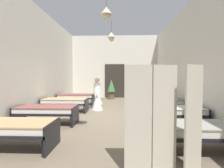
# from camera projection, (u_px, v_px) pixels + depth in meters

# --- Properties ---
(ground_plane) EXTENTS (6.68, 12.85, 0.10)m
(ground_plane) POSITION_uv_depth(u_px,v_px,m) (110.00, 119.00, 6.43)
(ground_plane) COLOR #7A6B56
(room_shell) EXTENTS (6.48, 12.45, 4.44)m
(room_shell) POSITION_uv_depth(u_px,v_px,m) (112.00, 60.00, 7.66)
(room_shell) COLOR silver
(room_shell) RESTS_ON ground
(bed_left_row_0) EXTENTS (1.90, 0.84, 0.57)m
(bed_left_row_0) POSITION_uv_depth(u_px,v_px,m) (9.00, 128.00, 3.65)
(bed_left_row_0) COLOR black
(bed_left_row_0) RESTS_ON ground
(bed_right_row_0) EXTENTS (1.90, 0.84, 0.57)m
(bed_right_row_0) POSITION_uv_depth(u_px,v_px,m) (202.00, 130.00, 3.48)
(bed_right_row_0) COLOR black
(bed_right_row_0) RESTS_ON ground
(bed_left_row_1) EXTENTS (1.90, 0.84, 0.57)m
(bed_left_row_1) POSITION_uv_depth(u_px,v_px,m) (47.00, 110.00, 5.54)
(bed_left_row_1) COLOR black
(bed_left_row_1) RESTS_ON ground
(bed_right_row_1) EXTENTS (1.90, 0.84, 0.57)m
(bed_right_row_1) POSITION_uv_depth(u_px,v_px,m) (173.00, 111.00, 5.38)
(bed_right_row_1) COLOR black
(bed_right_row_1) RESTS_ON ground
(bed_left_row_2) EXTENTS (1.90, 0.84, 0.57)m
(bed_left_row_2) POSITION_uv_depth(u_px,v_px,m) (65.00, 102.00, 7.44)
(bed_left_row_2) COLOR black
(bed_left_row_2) RESTS_ON ground
(bed_right_row_2) EXTENTS (1.90, 0.84, 0.57)m
(bed_right_row_2) POSITION_uv_depth(u_px,v_px,m) (159.00, 102.00, 7.28)
(bed_right_row_2) COLOR black
(bed_right_row_2) RESTS_ON ground
(bed_left_row_3) EXTENTS (1.90, 0.84, 0.57)m
(bed_left_row_3) POSITION_uv_depth(u_px,v_px,m) (76.00, 97.00, 9.34)
(bed_left_row_3) COLOR black
(bed_left_row_3) RESTS_ON ground
(bed_right_row_3) EXTENTS (1.90, 0.84, 0.57)m
(bed_right_row_3) POSITION_uv_depth(u_px,v_px,m) (151.00, 97.00, 9.17)
(bed_right_row_3) COLOR black
(bed_right_row_3) RESTS_ON ground
(nurse_near_aisle) EXTENTS (0.52, 0.52, 1.49)m
(nurse_near_aisle) POSITION_uv_depth(u_px,v_px,m) (98.00, 94.00, 9.62)
(nurse_near_aisle) COLOR white
(nurse_near_aisle) RESTS_ON ground
(nurse_mid_aisle) EXTENTS (0.52, 0.52, 1.49)m
(nurse_mid_aisle) POSITION_uv_depth(u_px,v_px,m) (97.00, 98.00, 7.86)
(nurse_mid_aisle) COLOR white
(nurse_mid_aisle) RESTS_ON ground
(patient_seated_primary) EXTENTS (0.44, 0.44, 0.80)m
(patient_seated_primary) POSITION_uv_depth(u_px,v_px,m) (151.00, 92.00, 7.23)
(patient_seated_primary) COLOR gray
(patient_seated_primary) RESTS_ON bed_right_row_2
(patient_seated_secondary) EXTENTS (0.44, 0.44, 0.80)m
(patient_seated_secondary) POSITION_uv_depth(u_px,v_px,m) (144.00, 89.00, 9.12)
(patient_seated_secondary) COLOR gray
(patient_seated_secondary) RESTS_ON bed_right_row_3
(potted_plant) EXTENTS (0.53, 0.53, 1.33)m
(potted_plant) POSITION_uv_depth(u_px,v_px,m) (111.00, 87.00, 11.58)
(potted_plant) COLOR brown
(potted_plant) RESTS_ON ground
(privacy_screen) EXTENTS (1.23, 0.28, 1.70)m
(privacy_screen) POSITION_uv_depth(u_px,v_px,m) (165.00, 120.00, 2.67)
(privacy_screen) COLOR #BCB29E
(privacy_screen) RESTS_ON ground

